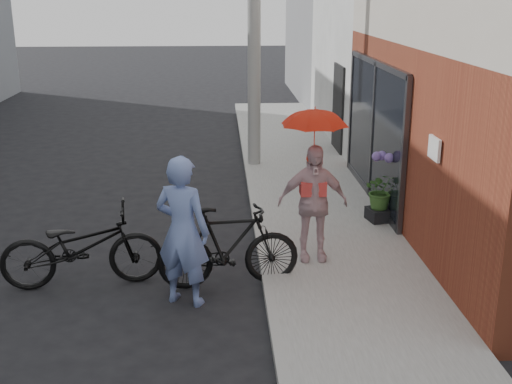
{
  "coord_description": "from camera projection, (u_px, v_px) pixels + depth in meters",
  "views": [
    {
      "loc": [
        0.35,
        -7.86,
        3.79
      ],
      "look_at": [
        0.84,
        0.71,
        1.1
      ],
      "focal_mm": 45.0,
      "sensor_mm": 36.0,
      "label": 1
    }
  ],
  "objects": [
    {
      "name": "bike_left",
      "position": [
        82.0,
        247.0,
        8.5
      ],
      "size": [
        2.19,
        0.99,
        1.11
      ],
      "primitive_type": "imported",
      "rotation": [
        0.0,
        0.0,
        1.7
      ],
      "color": "black",
      "rests_on": "ground"
    },
    {
      "name": "ground",
      "position": [
        197.0,
        287.0,
        8.6
      ],
      "size": [
        80.0,
        80.0,
        0.0
      ],
      "primitive_type": "plane",
      "color": "black",
      "rests_on": "ground"
    },
    {
      "name": "potted_plant",
      "position": [
        381.0,
        190.0,
        10.61
      ],
      "size": [
        0.57,
        0.49,
        0.63
      ],
      "primitive_type": "imported",
      "color": "#386528",
      "rests_on": "planter"
    },
    {
      "name": "bike_right",
      "position": [
        229.0,
        247.0,
        8.48
      ],
      "size": [
        1.93,
        0.75,
        1.13
      ],
      "primitive_type": "imported",
      "rotation": [
        0.0,
        0.0,
        1.69
      ],
      "color": "black",
      "rests_on": "ground"
    },
    {
      "name": "plaster_building",
      "position": [
        484.0,
        3.0,
        16.52
      ],
      "size": [
        8.0,
        6.0,
        7.0
      ],
      "primitive_type": "cube",
      "color": "white",
      "rests_on": "ground"
    },
    {
      "name": "planter",
      "position": [
        380.0,
        214.0,
        10.73
      ],
      "size": [
        0.47,
        0.47,
        0.21
      ],
      "primitive_type": "cube",
      "rotation": [
        0.0,
        0.0,
        0.21
      ],
      "color": "black",
      "rests_on": "sidewalk"
    },
    {
      "name": "utility_pole",
      "position": [
        254.0,
        6.0,
        13.33
      ],
      "size": [
        0.28,
        0.28,
        7.0
      ],
      "primitive_type": "cylinder",
      "color": "#9E9E99",
      "rests_on": "ground"
    },
    {
      "name": "east_building_far",
      "position": [
        407.0,
        0.0,
        23.19
      ],
      "size": [
        8.0,
        8.0,
        7.0
      ],
      "primitive_type": "cube",
      "color": "gray",
      "rests_on": "ground"
    },
    {
      "name": "sidewalk",
      "position": [
        328.0,
        227.0,
        10.61
      ],
      "size": [
        2.2,
        24.0,
        0.12
      ],
      "primitive_type": "cube",
      "color": "gray",
      "rests_on": "ground"
    },
    {
      "name": "parasol",
      "position": [
        315.0,
        117.0,
        8.62
      ],
      "size": [
        0.88,
        0.88,
        0.77
      ],
      "primitive_type": "imported",
      "color": "#F3381C",
      "rests_on": "kimono_woman"
    },
    {
      "name": "officer",
      "position": [
        183.0,
        231.0,
        7.9
      ],
      "size": [
        0.83,
        0.7,
        1.93
      ],
      "primitive_type": "imported",
      "rotation": [
        0.0,
        0.0,
        2.73
      ],
      "color": "#6B81BE",
      "rests_on": "ground"
    },
    {
      "name": "kimono_woman",
      "position": [
        312.0,
        203.0,
        8.99
      ],
      "size": [
        0.98,
        0.41,
        1.67
      ],
      "primitive_type": "imported",
      "rotation": [
        0.0,
        0.0,
        -0.0
      ],
      "color": "beige",
      "rests_on": "sidewalk"
    },
    {
      "name": "curb",
      "position": [
        258.0,
        229.0,
        10.54
      ],
      "size": [
        0.12,
        24.0,
        0.12
      ],
      "primitive_type": "cube",
      "color": "#9E9E99",
      "rests_on": "ground"
    }
  ]
}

